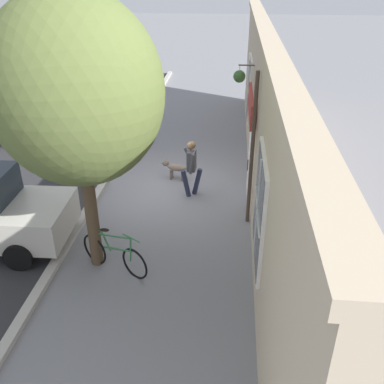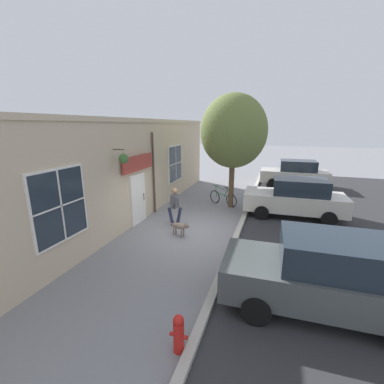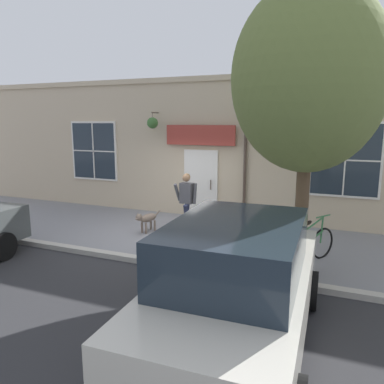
{
  "view_description": "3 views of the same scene",
  "coord_description": "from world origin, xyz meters",
  "px_view_note": "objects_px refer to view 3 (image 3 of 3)",
  "views": [
    {
      "loc": [
        -1.6,
        10.66,
        5.77
      ],
      "look_at": [
        -0.77,
        1.93,
        0.99
      ],
      "focal_mm": 40.0,
      "sensor_mm": 36.0,
      "label": 1
    },
    {
      "loc": [
        3.23,
        -8.93,
        4.04
      ],
      "look_at": [
        0.14,
        0.27,
        1.49
      ],
      "focal_mm": 24.0,
      "sensor_mm": 36.0,
      "label": 2
    },
    {
      "loc": [
        8.57,
        4.2,
        2.97
      ],
      "look_at": [
        -1.07,
        0.24,
        0.99
      ],
      "focal_mm": 35.0,
      "sensor_mm": 36.0,
      "label": 3
    }
  ],
  "objects_px": {
    "pedestrian_walking": "(187,197)",
    "leaning_bicycle": "(311,247)",
    "dog_on_leash": "(147,218)",
    "parked_car_mid_block": "(238,284)",
    "street_tree_by_curb": "(309,82)"
  },
  "relations": [
    {
      "from": "dog_on_leash",
      "to": "leaning_bicycle",
      "type": "distance_m",
      "value": 4.38
    },
    {
      "from": "pedestrian_walking",
      "to": "parked_car_mid_block",
      "type": "height_order",
      "value": "parked_car_mid_block"
    },
    {
      "from": "dog_on_leash",
      "to": "leaning_bicycle",
      "type": "xyz_separation_m",
      "value": [
        0.71,
        4.32,
        -0.0
      ]
    },
    {
      "from": "parked_car_mid_block",
      "to": "street_tree_by_curb",
      "type": "bearing_deg",
      "value": 171.14
    },
    {
      "from": "dog_on_leash",
      "to": "pedestrian_walking",
      "type": "bearing_deg",
      "value": 121.8
    },
    {
      "from": "dog_on_leash",
      "to": "parked_car_mid_block",
      "type": "distance_m",
      "value": 5.55
    },
    {
      "from": "pedestrian_walking",
      "to": "dog_on_leash",
      "type": "distance_m",
      "value": 1.23
    },
    {
      "from": "dog_on_leash",
      "to": "leaning_bicycle",
      "type": "height_order",
      "value": "leaning_bicycle"
    },
    {
      "from": "pedestrian_walking",
      "to": "street_tree_by_curb",
      "type": "relative_size",
      "value": 0.29
    },
    {
      "from": "dog_on_leash",
      "to": "street_tree_by_curb",
      "type": "height_order",
      "value": "street_tree_by_curb"
    },
    {
      "from": "leaning_bicycle",
      "to": "parked_car_mid_block",
      "type": "height_order",
      "value": "parked_car_mid_block"
    },
    {
      "from": "leaning_bicycle",
      "to": "parked_car_mid_block",
      "type": "relative_size",
      "value": 0.36
    },
    {
      "from": "pedestrian_walking",
      "to": "parked_car_mid_block",
      "type": "distance_m",
      "value": 5.45
    },
    {
      "from": "street_tree_by_curb",
      "to": "leaning_bicycle",
      "type": "bearing_deg",
      "value": 157.13
    },
    {
      "from": "pedestrian_walking",
      "to": "leaning_bicycle",
      "type": "bearing_deg",
      "value": 69.2
    }
  ]
}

